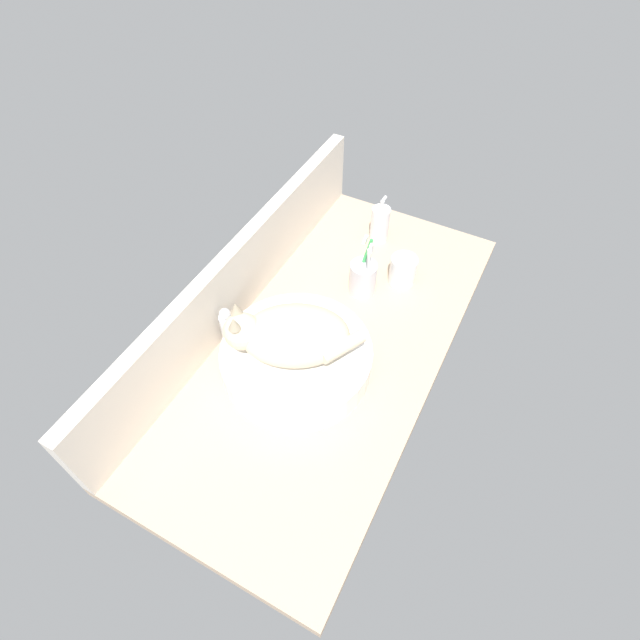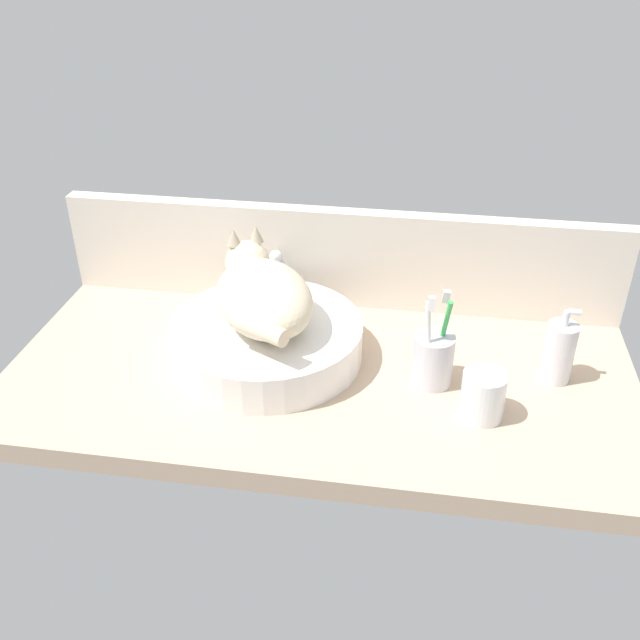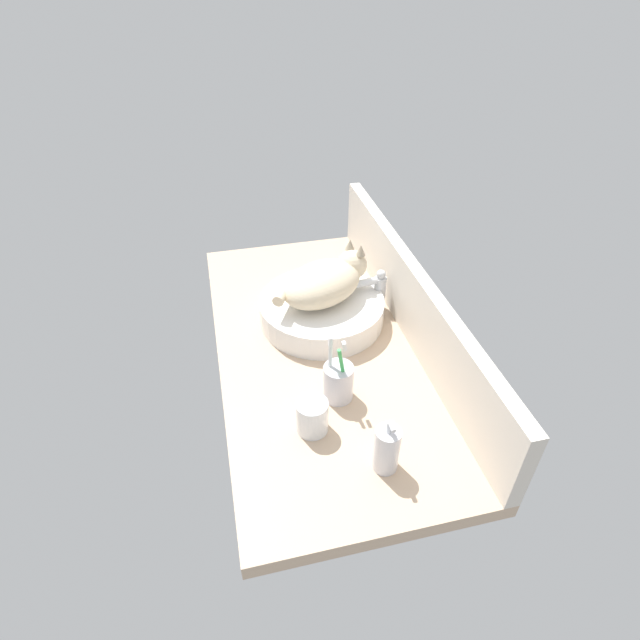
% 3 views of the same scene
% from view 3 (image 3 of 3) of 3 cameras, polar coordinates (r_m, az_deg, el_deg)
% --- Properties ---
extents(ground_plane, '(1.16, 0.56, 0.04)m').
position_cam_3_polar(ground_plane, '(1.42, -0.09, -3.35)').
color(ground_plane, tan).
extents(backsplash_panel, '(1.16, 0.04, 0.21)m').
position_cam_3_polar(backsplash_panel, '(1.41, 10.42, 2.18)').
color(backsplash_panel, silver).
rests_on(backsplash_panel, ground_plane).
extents(sink_basin, '(0.36, 0.36, 0.07)m').
position_cam_3_polar(sink_basin, '(1.47, 0.20, 1.19)').
color(sink_basin, white).
rests_on(sink_basin, ground_plane).
extents(cat, '(0.27, 0.30, 0.14)m').
position_cam_3_polar(cat, '(1.42, 0.60, 4.47)').
color(cat, beige).
rests_on(cat, sink_basin).
extents(faucet, '(0.04, 0.12, 0.14)m').
position_cam_3_polar(faucet, '(1.50, 6.47, 3.56)').
color(faucet, silver).
rests_on(faucet, ground_plane).
extents(soap_dispenser, '(0.06, 0.06, 0.15)m').
position_cam_3_polar(soap_dispenser, '(1.09, 7.62, -14.39)').
color(soap_dispenser, silver).
rests_on(soap_dispenser, ground_plane).
extents(toothbrush_cup, '(0.07, 0.07, 0.19)m').
position_cam_3_polar(toothbrush_cup, '(1.22, 2.13, -7.02)').
color(toothbrush_cup, silver).
rests_on(toothbrush_cup, ground_plane).
extents(water_glass, '(0.07, 0.07, 0.08)m').
position_cam_3_polar(water_glass, '(1.16, -0.90, -11.08)').
color(water_glass, white).
rests_on(water_glass, ground_plane).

